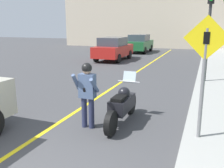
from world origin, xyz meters
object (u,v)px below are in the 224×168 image
parked_car_green (139,43)px  parked_car_red (113,49)px  motorcycle (122,105)px  person_biker (87,89)px  traffic_light (210,16)px  crossing_sign (204,67)px

parked_car_green → parked_car_red: bearing=-93.7°
parked_car_red → parked_car_green: bearing=86.3°
motorcycle → person_biker: 1.06m
parked_car_red → person_biker: bearing=-72.4°
person_biker → parked_car_green: bearing=100.7°
motorcycle → parked_car_red: (-4.50, 11.33, 0.35)m
motorcycle → parked_car_red: size_ratio=0.54×
person_biker → traffic_light: bearing=66.3°
motorcycle → traffic_light: 6.32m
crossing_sign → traffic_light: 6.15m
motorcycle → traffic_light: size_ratio=0.56×
person_biker → parked_car_green: parked_car_green is taller
crossing_sign → parked_car_green: crossing_sign is taller
crossing_sign → traffic_light: traffic_light is taller
parked_car_red → parked_car_green: size_ratio=1.00×
parked_car_red → parked_car_green: (0.39, 6.01, 0.00)m
motorcycle → traffic_light: traffic_light is taller
person_biker → crossing_sign: bearing=1.3°
parked_car_red → parked_car_green: same height
crossing_sign → motorcycle: bearing=164.8°
motorcycle → parked_car_green: 17.83m
traffic_light → person_biker: bearing=-113.7°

